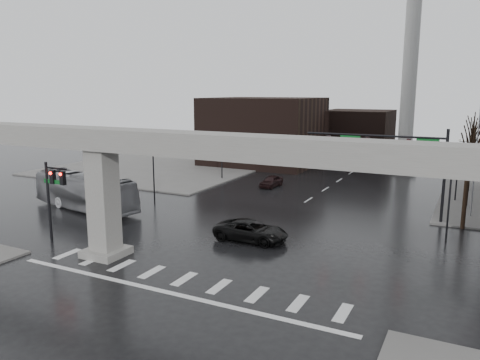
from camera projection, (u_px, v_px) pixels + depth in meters
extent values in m
plane|color=black|center=(193.00, 273.00, 28.83)|extent=(160.00, 160.00, 0.00)
cube|color=slate|center=(176.00, 163.00, 71.88)|extent=(28.00, 36.00, 0.15)
cube|color=gray|center=(191.00, 144.00, 27.32)|extent=(48.00, 2.20, 1.40)
cube|color=gray|center=(104.00, 204.00, 31.24)|extent=(1.60, 1.60, 7.30)
cube|color=gray|center=(106.00, 252.00, 31.88)|extent=(2.60, 2.60, 0.50)
cube|color=black|center=(264.00, 131.00, 70.89)|extent=(16.00, 14.00, 10.00)
cube|color=black|center=(358.00, 136.00, 74.52)|extent=(10.00, 10.00, 8.00)
cylinder|color=#BABAB5|center=(410.00, 61.00, 63.64)|extent=(2.00, 2.00, 30.00)
cylinder|color=gray|center=(403.00, 165.00, 66.36)|extent=(3.60, 3.60, 1.20)
cylinder|color=black|center=(444.00, 177.00, 38.87)|extent=(0.24, 0.24, 8.00)
cylinder|color=black|center=(373.00, 136.00, 40.92)|extent=(12.00, 0.18, 0.18)
cube|color=black|center=(409.00, 145.00, 39.72)|extent=(0.35, 0.30, 1.00)
cube|color=black|center=(367.00, 143.00, 41.27)|extent=(0.35, 0.30, 1.00)
cube|color=black|center=(328.00, 141.00, 42.82)|extent=(0.35, 0.30, 1.00)
sphere|color=#FF0C05|center=(409.00, 141.00, 39.50)|extent=(0.20, 0.20, 0.20)
cube|color=#0C5A1E|center=(428.00, 140.00, 38.97)|extent=(1.80, 0.05, 0.35)
cube|color=#0C5A1E|center=(350.00, 137.00, 41.85)|extent=(1.80, 0.05, 0.35)
cylinder|color=black|center=(49.00, 202.00, 34.37)|extent=(0.20, 0.20, 6.00)
cylinder|color=black|center=(56.00, 168.00, 33.44)|extent=(2.00, 0.14, 0.14)
cube|color=black|center=(53.00, 177.00, 33.74)|extent=(0.35, 0.30, 1.00)
cube|color=black|center=(63.00, 178.00, 33.30)|extent=(0.35, 0.30, 1.00)
cube|color=#0C5A1E|center=(52.00, 181.00, 33.85)|extent=(1.60, 0.05, 0.30)
cylinder|color=silver|center=(476.00, 150.00, 40.32)|extent=(0.12, 0.12, 12.00)
cylinder|color=black|center=(448.00, 210.00, 34.65)|extent=(0.14, 0.14, 4.80)
cube|color=black|center=(451.00, 178.00, 34.21)|extent=(0.90, 0.06, 0.06)
sphere|color=silver|center=(445.00, 175.00, 34.37)|extent=(0.32, 0.32, 0.32)
sphere|color=silver|center=(458.00, 176.00, 33.97)|extent=(0.32, 0.32, 0.32)
cylinder|color=black|center=(457.00, 178.00, 46.92)|extent=(0.14, 0.14, 4.80)
cube|color=black|center=(459.00, 155.00, 46.48)|extent=(0.90, 0.06, 0.06)
sphere|color=silver|center=(454.00, 153.00, 46.64)|extent=(0.32, 0.32, 0.32)
sphere|color=silver|center=(464.00, 153.00, 46.24)|extent=(0.32, 0.32, 0.32)
cylinder|color=black|center=(462.00, 160.00, 59.19)|extent=(0.14, 0.14, 4.80)
cube|color=black|center=(463.00, 142.00, 58.74)|extent=(0.90, 0.06, 0.06)
sphere|color=silver|center=(460.00, 140.00, 58.90)|extent=(0.32, 0.32, 0.32)
sphere|color=silver|center=(468.00, 140.00, 58.50)|extent=(0.32, 0.32, 0.32)
cylinder|color=black|center=(154.00, 179.00, 46.63)|extent=(0.14, 0.14, 4.80)
cube|color=black|center=(153.00, 156.00, 46.18)|extent=(0.90, 0.06, 0.06)
sphere|color=silver|center=(149.00, 153.00, 46.34)|extent=(0.32, 0.32, 0.32)
sphere|color=silver|center=(157.00, 154.00, 45.95)|extent=(0.32, 0.32, 0.32)
cylinder|color=black|center=(222.00, 160.00, 58.89)|extent=(0.14, 0.14, 4.80)
cube|color=black|center=(222.00, 142.00, 58.45)|extent=(0.90, 0.06, 0.06)
sphere|color=silver|center=(219.00, 140.00, 58.61)|extent=(0.32, 0.32, 0.32)
sphere|color=silver|center=(225.00, 140.00, 58.21)|extent=(0.32, 0.32, 0.32)
cylinder|color=black|center=(266.00, 148.00, 71.16)|extent=(0.14, 0.14, 4.80)
cube|color=black|center=(267.00, 133.00, 70.72)|extent=(0.90, 0.06, 0.06)
sphere|color=silver|center=(264.00, 131.00, 70.88)|extent=(0.32, 0.32, 0.32)
sphere|color=silver|center=(269.00, 132.00, 70.48)|extent=(0.32, 0.32, 0.32)
cylinder|color=black|center=(465.00, 201.00, 37.74)|extent=(0.34, 0.34, 4.55)
cylinder|color=black|center=(469.00, 156.00, 37.03)|extent=(0.12, 1.52, 2.98)
cylinder|color=black|center=(476.00, 158.00, 37.07)|extent=(0.83, 1.14, 2.51)
cylinder|color=black|center=(467.00, 183.00, 44.74)|extent=(0.34, 0.34, 4.66)
cylinder|color=black|center=(471.00, 144.00, 44.02)|extent=(0.12, 1.55, 3.05)
cylinder|color=black|center=(477.00, 146.00, 44.06)|extent=(0.85, 1.16, 2.57)
cylinder|color=black|center=(469.00, 170.00, 51.74)|extent=(0.34, 0.34, 4.76)
cylinder|color=black|center=(472.00, 135.00, 51.00)|extent=(0.12, 1.59, 3.11)
cylinder|color=black|center=(477.00, 137.00, 51.04)|extent=(0.86, 1.18, 2.62)
cylinder|color=black|center=(471.00, 160.00, 58.74)|extent=(0.34, 0.34, 4.87)
cylinder|color=black|center=(474.00, 129.00, 57.98)|extent=(0.12, 1.62, 3.18)
cylinder|color=black|center=(478.00, 131.00, 58.03)|extent=(0.88, 1.20, 2.68)
cylinder|color=black|center=(472.00, 153.00, 65.74)|extent=(0.34, 0.34, 4.97)
cylinder|color=black|center=(474.00, 123.00, 64.96)|extent=(0.12, 1.65, 3.25)
cylinder|color=black|center=(478.00, 125.00, 65.01)|extent=(0.89, 1.23, 2.74)
imported|color=black|center=(251.00, 231.00, 34.92)|extent=(5.60, 2.63, 1.55)
imported|color=#9B9B9F|center=(85.00, 191.00, 44.01)|extent=(12.77, 5.24, 3.47)
imported|color=black|center=(271.00, 181.00, 54.52)|extent=(1.81, 3.97, 1.32)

